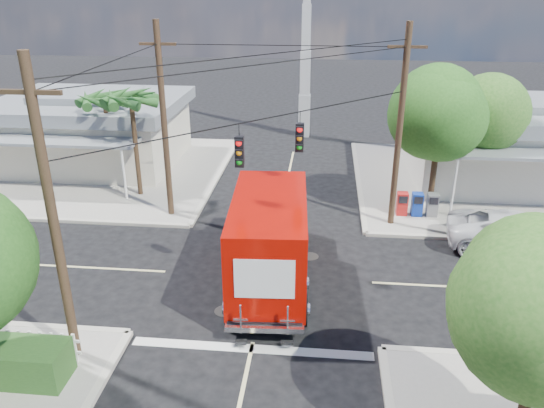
# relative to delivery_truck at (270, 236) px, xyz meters

# --- Properties ---
(ground) EXTENTS (120.00, 120.00, 0.00)m
(ground) POSITION_rel_delivery_truck_xyz_m (-0.15, 0.13, -1.82)
(ground) COLOR black
(ground) RESTS_ON ground
(sidewalk_ne) EXTENTS (14.12, 14.12, 0.14)m
(sidewalk_ne) POSITION_rel_delivery_truck_xyz_m (10.73, 11.01, -1.75)
(sidewalk_ne) COLOR gray
(sidewalk_ne) RESTS_ON ground
(sidewalk_nw) EXTENTS (14.12, 14.12, 0.14)m
(sidewalk_nw) POSITION_rel_delivery_truck_xyz_m (-11.03, 11.01, -1.75)
(sidewalk_nw) COLOR gray
(sidewalk_nw) RESTS_ON ground
(road_markings) EXTENTS (32.00, 32.00, 0.01)m
(road_markings) POSITION_rel_delivery_truck_xyz_m (-0.15, -1.35, -1.81)
(road_markings) COLOR beige
(road_markings) RESTS_ON ground
(building_ne) EXTENTS (11.80, 10.20, 4.50)m
(building_ne) POSITION_rel_delivery_truck_xyz_m (12.35, 12.09, 0.50)
(building_ne) COLOR silver
(building_ne) RESTS_ON sidewalk_ne
(building_nw) EXTENTS (10.80, 10.20, 4.30)m
(building_nw) POSITION_rel_delivery_truck_xyz_m (-12.15, 12.59, 0.40)
(building_nw) COLOR beige
(building_nw) RESTS_ON sidewalk_nw
(radio_tower) EXTENTS (0.80, 0.80, 17.00)m
(radio_tower) POSITION_rel_delivery_truck_xyz_m (0.35, 20.13, 3.82)
(radio_tower) COLOR silver
(radio_tower) RESTS_ON ground
(tree_ne_front) EXTENTS (4.21, 4.14, 6.66)m
(tree_ne_front) POSITION_rel_delivery_truck_xyz_m (7.06, 6.88, 2.95)
(tree_ne_front) COLOR #422D1C
(tree_ne_front) RESTS_ON sidewalk_ne
(tree_ne_back) EXTENTS (3.77, 3.66, 5.82)m
(tree_ne_back) POSITION_rel_delivery_truck_xyz_m (9.66, 9.08, 2.37)
(tree_ne_back) COLOR #422D1C
(tree_ne_back) RESTS_ON sidewalk_ne
(palm_nw_front) EXTENTS (3.01, 3.08, 5.59)m
(palm_nw_front) POSITION_rel_delivery_truck_xyz_m (-7.65, 7.63, 3.22)
(palm_nw_front) COLOR #422D1C
(palm_nw_front) RESTS_ON sidewalk_nw
(palm_nw_back) EXTENTS (3.01, 3.08, 5.19)m
(palm_nw_back) POSITION_rel_delivery_truck_xyz_m (-9.65, 9.13, 2.85)
(palm_nw_back) COLOR #422D1C
(palm_nw_back) RESTS_ON sidewalk_nw
(utility_poles) EXTENTS (12.00, 10.68, 9.00)m
(utility_poles) POSITION_rel_delivery_truck_xyz_m (-1.73, 1.73, 2.86)
(utility_poles) COLOR #473321
(utility_poles) RESTS_ON ground
(vending_boxes) EXTENTS (1.90, 0.50, 1.10)m
(vending_boxes) POSITION_rel_delivery_truck_xyz_m (6.35, 6.33, -1.13)
(vending_boxes) COLOR red
(vending_boxes) RESTS_ON sidewalk_ne
(delivery_truck) EXTENTS (3.08, 8.41, 3.58)m
(delivery_truck) POSITION_rel_delivery_truck_xyz_m (0.00, 0.00, 0.00)
(delivery_truck) COLOR black
(delivery_truck) RESTS_ON ground
(parked_car) EXTENTS (6.13, 3.57, 1.61)m
(parked_car) POSITION_rel_delivery_truck_xyz_m (10.06, 3.33, -1.02)
(parked_car) COLOR silver
(parked_car) RESTS_ON ground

